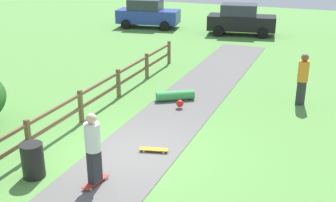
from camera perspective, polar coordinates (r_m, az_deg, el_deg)
name	(u,v)px	position (r m, az deg, el deg)	size (l,w,h in m)	color
ground_plane	(136,152)	(12.00, -4.37, -6.94)	(60.00, 60.00, 0.00)	#568E42
asphalt_path	(136,152)	(11.99, -4.37, -6.90)	(2.40, 28.00, 0.02)	#605E5B
wooden_fence	(57,117)	(12.99, -14.81, -2.12)	(0.12, 18.12, 1.10)	brown
trash_bin	(33,161)	(11.14, -17.77, -7.65)	(0.56, 0.56, 0.90)	black
skater_riding	(93,146)	(10.13, -10.07, -5.95)	(0.44, 0.82, 1.86)	#B23326
skater_fallen	(176,96)	(15.62, 1.03, 0.64)	(1.39, 1.36, 0.36)	green
skateboard_loose	(154,149)	(11.94, -1.92, -6.55)	(0.82, 0.40, 0.08)	#BF8C19
bystander_orange	(303,77)	(15.81, 17.73, 3.16)	(0.50, 0.50, 1.89)	#2D2D33
parked_car_black	(241,20)	(27.49, 9.81, 10.77)	(4.41, 2.50, 1.92)	black
parked_car_blue	(148,14)	(29.53, -2.78, 11.71)	(4.41, 2.50, 1.92)	#283D99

